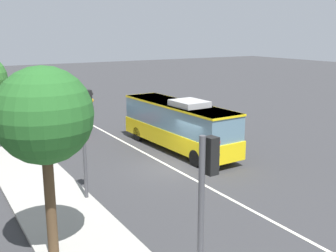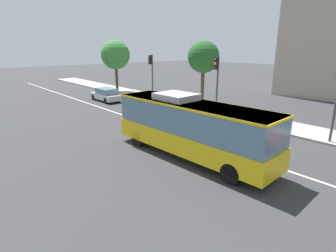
{
  "view_description": "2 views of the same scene",
  "coord_description": "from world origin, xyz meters",
  "px_view_note": "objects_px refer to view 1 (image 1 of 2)",
  "views": [
    {
      "loc": [
        -18.78,
        11.6,
        7.63
      ],
      "look_at": [
        3.41,
        -1.83,
        1.56
      ],
      "focal_mm": 43.15,
      "sensor_mm": 36.0,
      "label": 1
    },
    {
      "loc": [
        12.82,
        -12.72,
        5.99
      ],
      "look_at": [
        1.32,
        -2.64,
        1.52
      ],
      "focal_mm": 28.98,
      "sensor_mm": 36.0,
      "label": 2
    }
  ],
  "objects_px": {
    "transit_bus": "(178,123)",
    "traffic_light_far_corner": "(206,198)",
    "sedan_red": "(66,122)",
    "street_tree_kerbside_right": "(44,117)",
    "traffic_light_near_corner": "(33,98)",
    "traffic_light_mid_block": "(86,125)"
  },
  "relations": [
    {
      "from": "traffic_light_near_corner",
      "to": "traffic_light_far_corner",
      "type": "bearing_deg",
      "value": -93.67
    },
    {
      "from": "traffic_light_near_corner",
      "to": "street_tree_kerbside_right",
      "type": "bearing_deg",
      "value": -104.7
    },
    {
      "from": "transit_bus",
      "to": "traffic_light_mid_block",
      "type": "xyz_separation_m",
      "value": [
        -4.73,
        7.93,
        1.75
      ]
    },
    {
      "from": "sedan_red",
      "to": "street_tree_kerbside_right",
      "type": "xyz_separation_m",
      "value": [
        -17.67,
        5.99,
        4.25
      ]
    },
    {
      "from": "traffic_light_far_corner",
      "to": "street_tree_kerbside_right",
      "type": "xyz_separation_m",
      "value": [
        5.27,
        2.56,
        1.41
      ]
    },
    {
      "from": "sedan_red",
      "to": "traffic_light_far_corner",
      "type": "bearing_deg",
      "value": -9.31
    },
    {
      "from": "transit_bus",
      "to": "traffic_light_far_corner",
      "type": "relative_size",
      "value": 1.94
    },
    {
      "from": "sedan_red",
      "to": "traffic_light_near_corner",
      "type": "distance_m",
      "value": 6.27
    },
    {
      "from": "transit_bus",
      "to": "traffic_light_far_corner",
      "type": "xyz_separation_m",
      "value": [
        -14.05,
        8.18,
        1.75
      ]
    },
    {
      "from": "sedan_red",
      "to": "traffic_light_far_corner",
      "type": "xyz_separation_m",
      "value": [
        -22.95,
        3.43,
        2.84
      ]
    },
    {
      "from": "traffic_light_far_corner",
      "to": "street_tree_kerbside_right",
      "type": "height_order",
      "value": "street_tree_kerbside_right"
    },
    {
      "from": "street_tree_kerbside_right",
      "to": "traffic_light_far_corner",
      "type": "bearing_deg",
      "value": -154.06
    },
    {
      "from": "transit_bus",
      "to": "traffic_light_mid_block",
      "type": "distance_m",
      "value": 9.4
    },
    {
      "from": "sedan_red",
      "to": "street_tree_kerbside_right",
      "type": "distance_m",
      "value": 19.14
    },
    {
      "from": "traffic_light_near_corner",
      "to": "street_tree_kerbside_right",
      "type": "xyz_separation_m",
      "value": [
        -13.22,
        2.61,
        1.41
      ]
    },
    {
      "from": "transit_bus",
      "to": "traffic_light_mid_block",
      "type": "relative_size",
      "value": 1.94
    },
    {
      "from": "traffic_light_mid_block",
      "to": "sedan_red",
      "type": "bearing_deg",
      "value": 73.25
    },
    {
      "from": "transit_bus",
      "to": "sedan_red",
      "type": "relative_size",
      "value": 2.23
    },
    {
      "from": "transit_bus",
      "to": "street_tree_kerbside_right",
      "type": "xyz_separation_m",
      "value": [
        -8.78,
        10.75,
        3.17
      ]
    },
    {
      "from": "traffic_light_mid_block",
      "to": "street_tree_kerbside_right",
      "type": "relative_size",
      "value": 0.79
    },
    {
      "from": "sedan_red",
      "to": "traffic_light_far_corner",
      "type": "distance_m",
      "value": 23.37
    },
    {
      "from": "traffic_light_near_corner",
      "to": "traffic_light_far_corner",
      "type": "distance_m",
      "value": 18.49
    }
  ]
}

